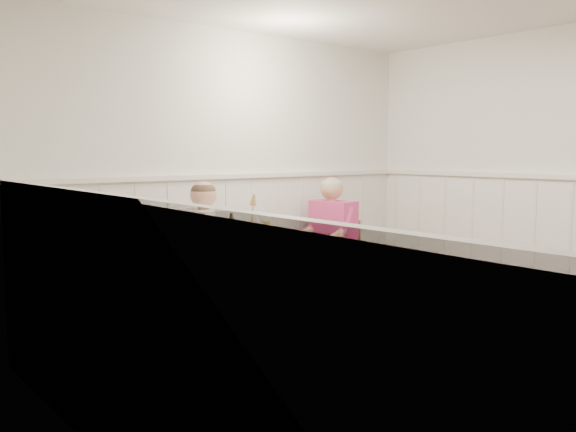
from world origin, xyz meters
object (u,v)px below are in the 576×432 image
object	(u,v)px
grass_vase	(251,219)
dining_table	(274,255)
man_in_pink	(330,256)
diner_cream	(206,273)
chair_left	(192,289)
chair_right	(334,262)
beer_bottle	(231,230)

from	to	relation	value
grass_vase	dining_table	bearing A→B (deg)	-75.55
man_in_pink	diner_cream	bearing A→B (deg)	178.32
chair_left	grass_vase	world-z (taller)	grass_vase
grass_vase	chair_left	bearing A→B (deg)	-163.43
chair_right	beer_bottle	size ratio (longest dim) A/B	3.43
chair_left	beer_bottle	size ratio (longest dim) A/B	3.19
dining_table	diner_cream	bearing A→B (deg)	175.60
diner_cream	beer_bottle	xyz separation A→B (m)	(0.38, 0.18, 0.31)
man_in_pink	beer_bottle	world-z (taller)	man_in_pink
dining_table	diner_cream	world-z (taller)	diner_cream
beer_bottle	man_in_pink	bearing A→B (deg)	-12.97
man_in_pink	diner_cream	distance (m)	1.34
dining_table	man_in_pink	world-z (taller)	man_in_pink
man_in_pink	diner_cream	size ratio (longest dim) A/B	1.00
man_in_pink	beer_bottle	bearing A→B (deg)	167.03
dining_table	beer_bottle	xyz separation A→B (m)	(-0.28, 0.23, 0.22)
dining_table	chair_left	size ratio (longest dim) A/B	0.99
chair_right	diner_cream	size ratio (longest dim) A/B	0.67
man_in_pink	grass_vase	size ratio (longest dim) A/B	3.06
grass_vase	chair_right	bearing A→B (deg)	-12.61
man_in_pink	beer_bottle	xyz separation A→B (m)	(-0.97, 0.22, 0.31)
diner_cream	grass_vase	distance (m)	0.74
diner_cream	beer_bottle	world-z (taller)	diner_cream
beer_bottle	chair_right	bearing A→B (deg)	-9.48
man_in_pink	grass_vase	xyz separation A→B (m)	(-0.75, 0.23, 0.39)
man_in_pink	dining_table	bearing A→B (deg)	-179.07
man_in_pink	grass_vase	distance (m)	0.88
chair_right	man_in_pink	world-z (taller)	man_in_pink
dining_table	grass_vase	size ratio (longest dim) A/B	1.90
dining_table	beer_bottle	world-z (taller)	beer_bottle
chair_right	man_in_pink	bearing A→B (deg)	-155.03
chair_left	diner_cream	distance (m)	0.18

